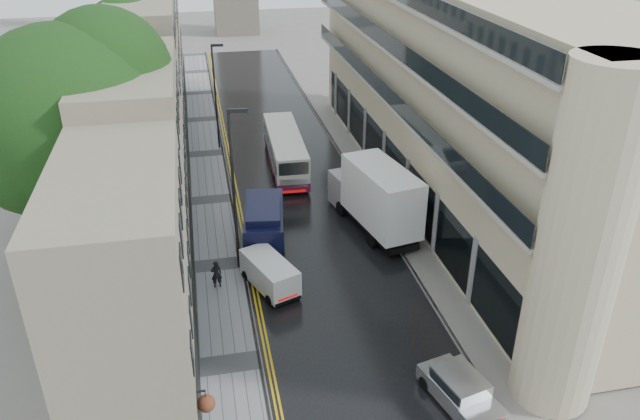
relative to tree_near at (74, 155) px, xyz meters
name	(u,v)px	position (x,y,z in m)	size (l,w,h in m)	color
road	(297,193)	(12.50, 7.50, -6.94)	(9.00, 85.00, 0.02)	black
left_sidewalk	(212,200)	(6.65, 7.50, -6.89)	(2.70, 85.00, 0.12)	gray
right_sidewalk	(372,186)	(17.90, 7.50, -6.89)	(1.80, 85.00, 0.12)	slate
old_shop_row	(147,107)	(3.05, 10.00, -0.95)	(4.50, 56.00, 12.00)	gray
modern_block	(456,92)	(22.80, 6.00, 0.05)	(8.00, 40.00, 14.00)	#BAAD8A
tree_near	(74,155)	(0.00, 0.00, 0.00)	(10.56, 10.56, 13.89)	black
tree_far	(107,93)	(0.30, 13.00, -0.72)	(9.24, 9.24, 12.46)	black
cream_bus	(275,167)	(11.25, 9.22, -5.57)	(2.26, 9.96, 2.72)	silver
white_lorry	(373,214)	(15.54, -0.52, -4.74)	(2.49, 8.32, 4.37)	white
silver_hatchback	(466,420)	(15.23, -14.83, -6.19)	(1.70, 3.89, 1.46)	silver
white_van	(269,291)	(8.95, -4.98, -6.07)	(1.62, 3.79, 1.71)	white
navy_van	(245,240)	(8.20, -0.68, -5.51)	(2.22, 5.54, 2.82)	black
pedestrian	(216,274)	(6.43, -2.99, -6.04)	(0.57, 0.38, 1.57)	black
lamp_post_near	(234,193)	(7.72, -1.22, -2.30)	(1.02, 0.23, 9.06)	black
lamp_post_far	(216,98)	(7.74, 16.88, -2.71)	(0.92, 0.21, 8.22)	black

